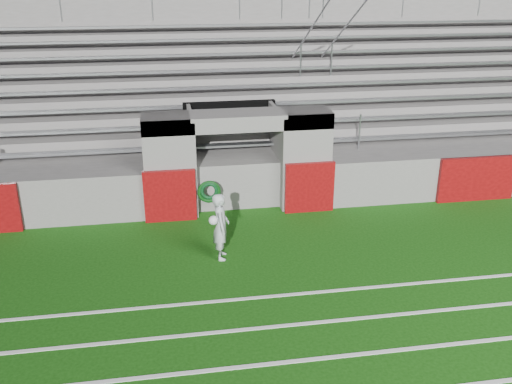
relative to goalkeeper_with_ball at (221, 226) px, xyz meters
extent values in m
plane|color=#12430B|center=(0.75, -0.77, -0.77)|extent=(90.00, 90.00, 0.00)
cube|color=white|center=(0.75, -3.77, -0.76)|extent=(28.00, 0.09, 0.01)
cube|color=white|center=(0.75, -2.77, -0.76)|extent=(28.00, 0.09, 0.01)
cube|color=white|center=(0.75, -1.77, -0.76)|extent=(28.00, 0.09, 0.01)
cube|color=slate|center=(8.45, 2.41, -0.14)|extent=(10.60, 0.35, 1.25)
cube|color=slate|center=(-1.05, 2.73, 0.53)|extent=(1.20, 1.00, 2.60)
cube|color=slate|center=(2.55, 2.73, 0.53)|extent=(1.20, 1.00, 2.60)
cube|color=black|center=(0.75, 4.43, 0.48)|extent=(2.60, 0.20, 2.50)
cube|color=slate|center=(-0.40, 3.33, 0.48)|extent=(0.10, 2.20, 2.50)
cube|color=slate|center=(1.90, 3.33, 0.48)|extent=(0.10, 2.20, 2.50)
cube|color=slate|center=(0.75, 2.73, 1.63)|extent=(4.80, 1.00, 0.40)
cube|color=slate|center=(0.75, 6.58, 0.38)|extent=(26.00, 8.00, 0.20)
cube|color=slate|center=(0.75, 6.58, -0.24)|extent=(26.00, 8.00, 1.05)
cube|color=#5B0709|center=(-1.05, 2.18, -0.09)|extent=(1.30, 0.15, 1.35)
cube|color=#5B0709|center=(2.55, 2.18, -0.09)|extent=(1.30, 0.15, 1.35)
cube|color=#5B0709|center=(7.25, 2.18, -0.14)|extent=(2.20, 0.15, 1.25)
cube|color=gray|center=(0.75, 3.66, 0.70)|extent=(23.00, 0.28, 0.06)
cube|color=slate|center=(0.75, 4.51, 0.67)|extent=(24.00, 0.75, 0.38)
cube|color=gray|center=(0.75, 4.41, 1.08)|extent=(23.00, 0.28, 0.06)
cube|color=slate|center=(0.75, 5.26, 0.86)|extent=(24.00, 0.75, 0.76)
cube|color=gray|center=(0.75, 5.16, 1.46)|extent=(23.00, 0.28, 0.06)
cube|color=slate|center=(0.75, 6.01, 1.05)|extent=(24.00, 0.75, 1.14)
cube|color=gray|center=(0.75, 5.91, 1.84)|extent=(23.00, 0.28, 0.06)
cube|color=slate|center=(0.75, 6.76, 1.24)|extent=(24.00, 0.75, 1.52)
cube|color=gray|center=(0.75, 6.66, 2.22)|extent=(23.00, 0.28, 0.06)
cube|color=slate|center=(0.75, 7.51, 1.43)|extent=(24.00, 0.75, 1.90)
cube|color=gray|center=(0.75, 7.41, 2.60)|extent=(23.00, 0.28, 0.06)
cube|color=slate|center=(0.75, 8.26, 1.62)|extent=(24.00, 0.75, 2.28)
cube|color=gray|center=(0.75, 8.16, 2.98)|extent=(23.00, 0.28, 0.06)
cube|color=slate|center=(0.75, 9.01, 1.81)|extent=(24.00, 0.75, 2.66)
cube|color=gray|center=(0.75, 8.91, 3.36)|extent=(23.00, 0.28, 0.06)
cube|color=slate|center=(0.75, 9.68, 1.88)|extent=(26.00, 0.60, 5.29)
cylinder|color=#A5A8AD|center=(3.25, 3.38, 0.98)|extent=(0.05, 0.05, 1.00)
cylinder|color=#A5A8AD|center=(3.25, 6.38, 2.50)|extent=(0.05, 0.05, 1.00)
cylinder|color=#A5A8AD|center=(3.25, 9.38, 4.02)|extent=(0.05, 0.05, 1.00)
cylinder|color=#A5A8AD|center=(3.25, 6.38, 3.00)|extent=(0.05, 6.02, 3.08)
cylinder|color=#A5A8AD|center=(4.25, 3.38, 0.98)|extent=(0.05, 0.05, 1.00)
cylinder|color=#A5A8AD|center=(4.25, 6.38, 2.50)|extent=(0.05, 0.05, 1.00)
cylinder|color=#A5A8AD|center=(4.25, 9.38, 4.02)|extent=(0.05, 0.05, 1.00)
cylinder|color=#A5A8AD|center=(4.25, 6.38, 3.00)|extent=(0.05, 6.02, 3.08)
cylinder|color=#A5A8AD|center=(-4.25, 9.38, 4.07)|extent=(0.05, 0.05, 1.10)
cylinder|color=#A5A8AD|center=(-1.25, 9.38, 4.07)|extent=(0.05, 0.05, 1.10)
cylinder|color=#A5A8AD|center=(1.75, 9.38, 4.07)|extent=(0.05, 0.05, 1.10)
cylinder|color=#A5A8AD|center=(4.75, 9.38, 4.07)|extent=(0.05, 0.05, 1.10)
cylinder|color=#A5A8AD|center=(7.75, 9.38, 4.07)|extent=(0.05, 0.05, 1.10)
cylinder|color=#A5A8AD|center=(10.75, 9.38, 4.07)|extent=(0.05, 0.05, 1.10)
imported|color=#B8BEC2|center=(0.00, 0.00, -0.01)|extent=(0.41, 0.58, 1.52)
sphere|color=white|center=(-0.16, -0.09, 0.19)|extent=(0.20, 0.20, 0.20)
torus|color=#0C3D10|center=(-0.06, 2.18, -0.05)|extent=(0.60, 0.11, 0.60)
torus|color=#0B3918|center=(-0.06, 2.13, -0.01)|extent=(0.45, 0.09, 0.45)
camera|label=1|loc=(-1.07, -11.22, 5.32)|focal=40.00mm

